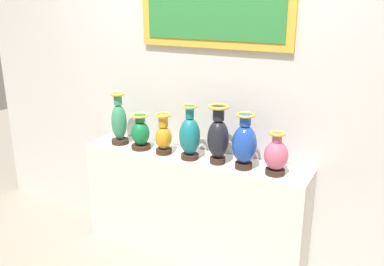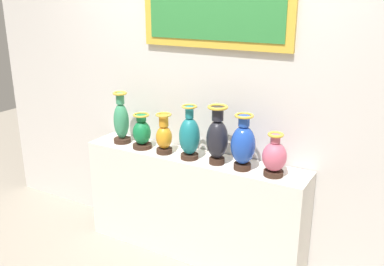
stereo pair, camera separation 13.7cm
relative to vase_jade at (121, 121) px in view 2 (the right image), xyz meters
name	(u,v)px [view 2 (the right image)]	position (x,y,z in m)	size (l,w,h in m)	color
ground_plane	(192,251)	(0.67, 0.02, -1.04)	(10.47, 10.47, 0.00)	gray
display_shelf	(192,205)	(0.67, 0.02, -0.62)	(1.83, 0.33, 0.86)	silver
back_wall	(207,62)	(0.67, 0.24, 0.51)	(4.47, 0.14, 3.08)	silver
vase_jade	(121,121)	(0.00, 0.00, 0.00)	(0.14, 0.14, 0.43)	#382319
vase_emerald	(142,133)	(0.23, -0.03, -0.06)	(0.16, 0.16, 0.29)	#382319
vase_amber	(164,136)	(0.45, -0.04, -0.05)	(0.13, 0.13, 0.32)	#382319
vase_teal	(189,136)	(0.68, -0.04, -0.01)	(0.16, 0.16, 0.42)	#382319
vase_onyx	(217,137)	(0.90, -0.02, 0.02)	(0.16, 0.16, 0.44)	#382319
vase_sapphire	(243,144)	(1.11, -0.03, 0.00)	(0.18, 0.18, 0.41)	#382319
vase_rose	(274,157)	(1.34, -0.03, -0.05)	(0.17, 0.17, 0.31)	#382319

